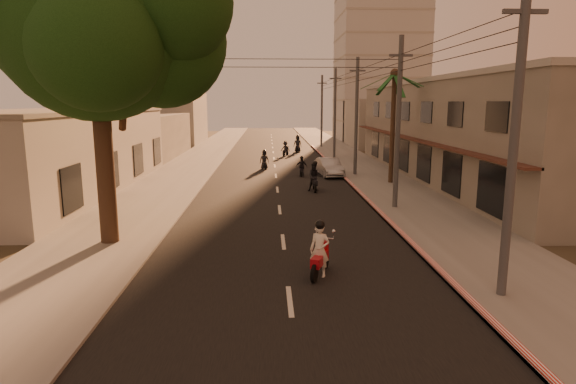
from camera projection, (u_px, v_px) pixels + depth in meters
name	position (u px, v px, depth m)	size (l,w,h in m)	color
ground	(285.00, 257.00, 17.78)	(160.00, 160.00, 0.00)	#383023
road	(276.00, 176.00, 37.42)	(10.00, 140.00, 0.02)	black
sidewalk_right	(371.00, 175.00, 37.72)	(5.00, 140.00, 0.12)	slate
sidewalk_left	(179.00, 176.00, 37.10)	(5.00, 140.00, 0.12)	slate
curb_stripe	(352.00, 185.00, 32.70)	(0.20, 60.00, 0.20)	red
shophouse_row	(466.00, 130.00, 35.36)	(8.80, 34.20, 7.30)	gray
left_building	(57.00, 151.00, 30.48)	(8.20, 24.20, 5.20)	#A59F95
distant_tower	(380.00, 45.00, 70.87)	(12.10, 12.10, 28.00)	#B7B5B2
broadleaf_tree	(107.00, 26.00, 18.06)	(9.60, 8.70, 12.10)	black
palm_tree	(394.00, 80.00, 32.51)	(5.00, 5.00, 8.20)	black
utility_poles	(357.00, 90.00, 36.48)	(1.20, 48.26, 9.00)	#38383A
filler_right	(381.00, 123.00, 62.00)	(8.00, 14.00, 6.00)	#A59F95
filler_left_near	(140.00, 136.00, 50.20)	(8.00, 14.00, 4.40)	#A59F95
filler_left_far	(173.00, 118.00, 67.64)	(8.00, 14.00, 7.00)	#A59F95
scooter_red	(320.00, 251.00, 15.72)	(1.06, 1.85, 1.92)	black
scooter_mid_a	(315.00, 178.00, 30.88)	(0.94, 2.01, 1.98)	black
scooter_mid_b	(302.00, 167.00, 37.22)	(0.95, 1.61, 1.58)	black
scooter_far_a	(264.00, 161.00, 41.01)	(0.87, 1.73, 1.70)	black
scooter_far_b	(285.00, 149.00, 51.47)	(1.39, 1.57, 1.62)	black
parked_car	(329.00, 167.00, 37.30)	(2.00, 4.39, 1.40)	#A3A6AB
scooter_far_c	(298.00, 144.00, 55.21)	(1.14, 2.00, 1.99)	black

